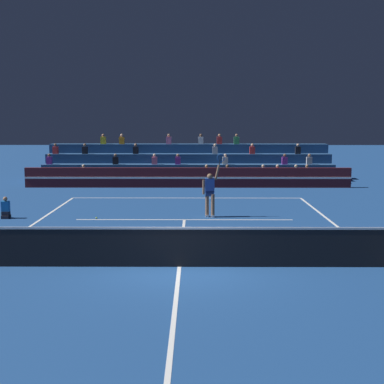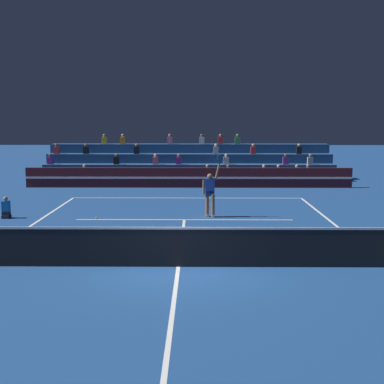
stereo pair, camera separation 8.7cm
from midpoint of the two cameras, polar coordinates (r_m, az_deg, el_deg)
ground_plane at (r=14.12m, az=-1.54°, el=-7.98°), size 120.00×120.00×0.00m
court_lines at (r=14.12m, az=-1.54°, el=-7.97°), size 11.10×23.90×0.01m
tennis_net at (r=13.98m, az=-1.54°, el=-5.84°), size 12.00×0.10×1.10m
sponsor_banner_wall at (r=29.52m, az=-0.54°, el=1.55°), size 18.00×0.26×1.10m
bleacher_stand at (r=32.64m, az=-0.45°, el=2.67°), size 17.24×3.80×2.83m
ball_kid_courtside at (r=21.84m, az=-19.36°, el=-1.81°), size 0.30×0.36×0.84m
tennis_player at (r=20.79m, az=1.83°, el=0.01°), size 0.89×0.34×2.50m
tennis_ball at (r=20.90m, az=-10.28°, el=-2.73°), size 0.07×0.07×0.07m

